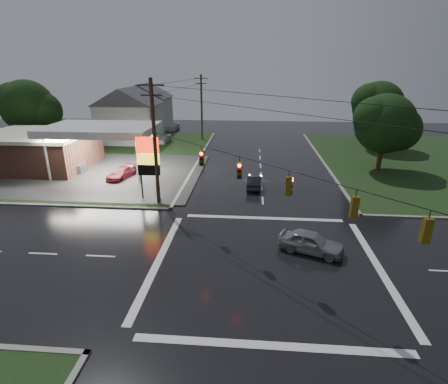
# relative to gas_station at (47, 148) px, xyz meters

# --- Properties ---
(ground) EXTENTS (120.00, 120.00, 0.00)m
(ground) POSITION_rel_gas_station_xyz_m (25.68, -19.70, -2.55)
(ground) COLOR black
(ground) RESTS_ON ground
(grass_nw) EXTENTS (36.00, 36.00, 0.08)m
(grass_nw) POSITION_rel_gas_station_xyz_m (-0.32, 6.30, -2.51)
(grass_nw) COLOR black
(grass_nw) RESTS_ON ground
(gas_station) EXTENTS (26.20, 18.00, 5.60)m
(gas_station) POSITION_rel_gas_station_xyz_m (0.00, 0.00, 0.00)
(gas_station) COLOR #2D2D2D
(gas_station) RESTS_ON ground
(pylon_sign) EXTENTS (2.00, 0.35, 6.00)m
(pylon_sign) POSITION_rel_gas_station_xyz_m (15.18, -9.20, 1.46)
(pylon_sign) COLOR #59595E
(pylon_sign) RESTS_ON ground
(utility_pole_nw) EXTENTS (2.20, 0.32, 11.00)m
(utility_pole_nw) POSITION_rel_gas_station_xyz_m (16.18, -10.20, 3.17)
(utility_pole_nw) COLOR #382619
(utility_pole_nw) RESTS_ON ground
(utility_pole_n) EXTENTS (2.20, 0.32, 10.50)m
(utility_pole_n) POSITION_rel_gas_station_xyz_m (16.18, 18.30, 2.92)
(utility_pole_n) COLOR #382619
(utility_pole_n) RESTS_ON ground
(traffic_signals) EXTENTS (26.87, 26.87, 1.47)m
(traffic_signals) POSITION_rel_gas_station_xyz_m (25.69, -19.72, 3.93)
(traffic_signals) COLOR black
(traffic_signals) RESTS_ON ground
(house_near) EXTENTS (11.05, 8.48, 8.60)m
(house_near) POSITION_rel_gas_station_xyz_m (4.73, 16.30, 1.86)
(house_near) COLOR silver
(house_near) RESTS_ON ground
(house_far) EXTENTS (11.05, 8.48, 8.60)m
(house_far) POSITION_rel_gas_station_xyz_m (3.73, 28.30, 1.86)
(house_far) COLOR silver
(house_far) RESTS_ON ground
(tree_nw_behind) EXTENTS (8.93, 7.60, 10.00)m
(tree_nw_behind) POSITION_rel_gas_station_xyz_m (-8.17, 10.29, 3.63)
(tree_nw_behind) COLOR black
(tree_nw_behind) RESTS_ON ground
(tree_ne_near) EXTENTS (7.99, 6.80, 8.98)m
(tree_ne_near) POSITION_rel_gas_station_xyz_m (39.82, 2.29, 3.01)
(tree_ne_near) COLOR black
(tree_ne_near) RESTS_ON ground
(tree_ne_far) EXTENTS (8.46, 7.20, 9.80)m
(tree_ne_far) POSITION_rel_gas_station_xyz_m (42.83, 14.29, 3.63)
(tree_ne_far) COLOR black
(tree_ne_far) RESTS_ON ground
(car_north) EXTENTS (1.56, 4.01, 1.30)m
(car_north) POSITION_rel_gas_station_xyz_m (24.88, -5.13, -1.90)
(car_north) COLOR black
(car_north) RESTS_ON ground
(car_crossing) EXTENTS (4.68, 3.28, 1.48)m
(car_crossing) POSITION_rel_gas_station_xyz_m (28.68, -17.98, -1.81)
(car_crossing) COLOR gray
(car_crossing) RESTS_ON ground
(car_pump) EXTENTS (2.74, 4.61, 1.25)m
(car_pump) POSITION_rel_gas_station_xyz_m (10.17, -3.27, -1.92)
(car_pump) COLOR maroon
(car_pump) RESTS_ON ground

